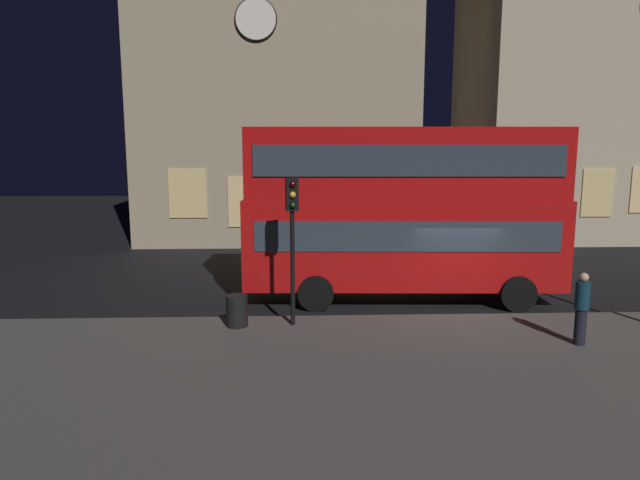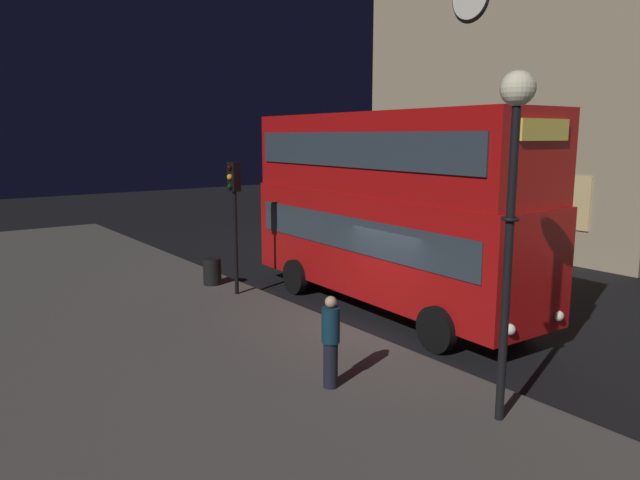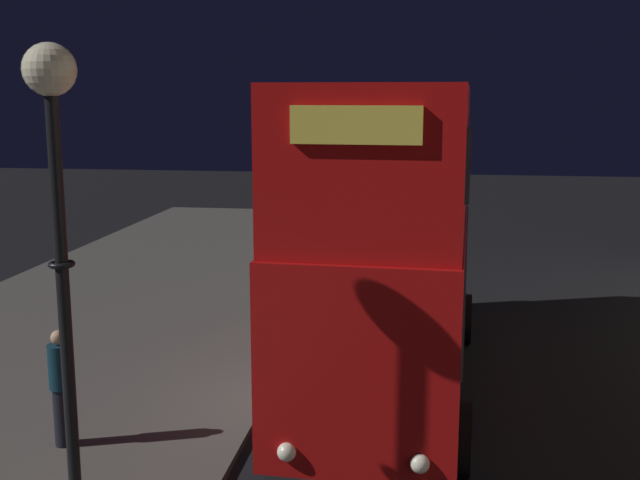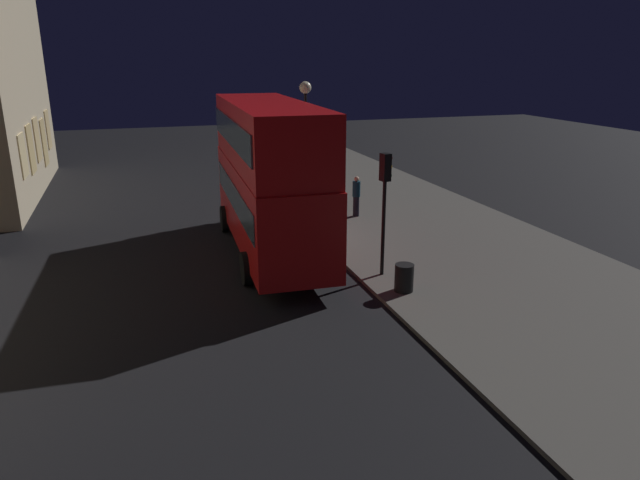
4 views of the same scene
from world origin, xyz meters
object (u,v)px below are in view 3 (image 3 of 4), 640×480
Objects in this scene: pedestrian at (61,386)px; litter_bin at (285,286)px; traffic_light_near_kerb at (274,198)px; double_decker_bus at (394,222)px; street_lamp at (56,179)px.

pedestrian is 8.60m from litter_bin.
pedestrian is (6.92, -1.78, -1.91)m from traffic_light_near_kerb.
pedestrian is at bearing -22.43° from traffic_light_near_kerb.
pedestrian is at bearing -50.37° from double_decker_bus.
traffic_light_near_kerb is 2.83m from litter_bin.
double_decker_bus is at bearing 32.22° from traffic_light_near_kerb.
street_lamp reaches higher than pedestrian.
double_decker_bus is 6.21m from litter_bin.
double_decker_bus is 6.17m from pedestrian.
pedestrian is 2.11× the size of litter_bin.
pedestrian is (3.52, -4.66, -1.99)m from double_decker_bus.
street_lamp is 3.19× the size of pedestrian.
double_decker_bus is 11.88× the size of litter_bin.
litter_bin is at bearing 178.71° from street_lamp.
pedestrian is at bearing -151.09° from street_lamp.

